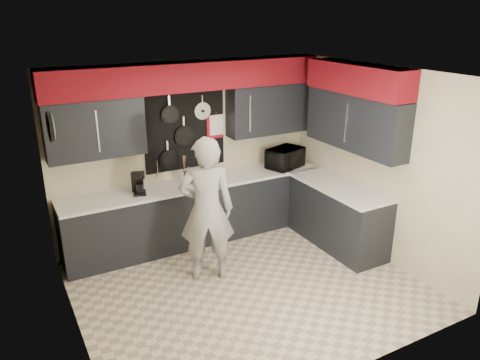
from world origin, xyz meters
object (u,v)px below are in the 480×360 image
knife_block (188,178)px  utensil_crock (185,176)px  coffee_maker (138,183)px  person (207,210)px  microwave (285,158)px

knife_block → utensil_crock: knife_block is taller
coffee_maker → utensil_crock: bearing=24.8°
knife_block → person: person is taller
microwave → coffee_maker: (-2.33, 0.02, -0.00)m
utensil_crock → person: (-0.16, -1.07, -0.08)m
coffee_maker → person: size_ratio=0.16×
microwave → knife_block: size_ratio=2.87×
microwave → knife_block: bearing=159.0°
utensil_crock → person: size_ratio=0.10×
knife_block → utensil_crock: 0.09m
knife_block → person: (-0.16, -0.98, -0.09)m
person → microwave: bearing=-130.6°
person → utensil_crock: bearing=-77.0°
utensil_crock → person: 1.09m
utensil_crock → person: bearing=-98.6°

